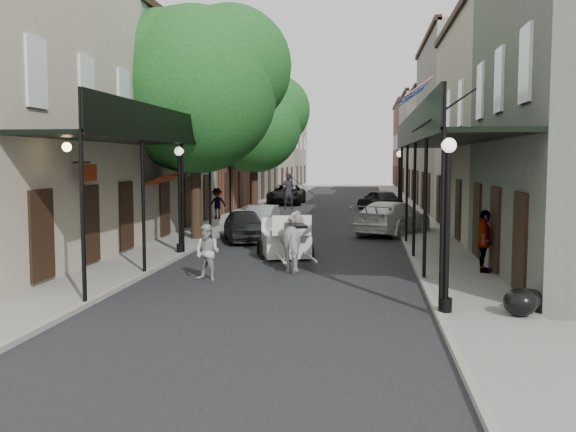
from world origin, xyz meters
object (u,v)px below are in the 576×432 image
(pedestrian_sidewalk_left, at_px, (217,203))
(car_left_mid, at_px, (261,218))
(carriage, at_px, (284,223))
(car_left_near, at_px, (244,225))
(car_right_near, at_px, (393,218))
(pedestrian_walking, at_px, (207,252))
(lamppost_right_far, at_px, (399,185))
(horse, at_px, (296,241))
(tree_near, at_px, (205,83))
(car_right_far, at_px, (379,200))
(lamppost_right_near, at_px, (447,222))
(car_left_far, at_px, (287,194))
(tree_far, at_px, (260,120))
(lamppost_left, at_px, (180,198))
(pedestrian_sidewalk_right, at_px, (484,241))

(pedestrian_sidewalk_left, relative_size, car_left_mid, 0.47)
(carriage, bearing_deg, car_left_mid, 89.82)
(car_left_near, relative_size, car_right_near, 0.75)
(pedestrian_walking, xyz_separation_m, car_right_near, (5.60, 11.93, -0.04))
(lamppost_right_far, distance_m, horse, 14.89)
(tree_near, relative_size, car_right_far, 2.29)
(lamppost_right_near, xyz_separation_m, car_left_near, (-6.70, 12.18, -1.39))
(car_left_far, height_order, car_right_near, car_left_far)
(horse, height_order, car_left_far, horse)
(lamppost_right_near, bearing_deg, tree_near, 124.27)
(lamppost_right_far, relative_size, car_left_mid, 1.03)
(tree_near, bearing_deg, carriage, -45.77)
(horse, bearing_deg, tree_far, -92.63)
(lamppost_right_far, bearing_deg, car_left_mid, -152.02)
(pedestrian_walking, height_order, car_right_near, pedestrian_walking)
(car_left_far, distance_m, car_right_near, 20.30)
(lamppost_left, bearing_deg, car_left_far, 88.92)
(pedestrian_sidewalk_left, bearing_deg, car_left_near, 75.88)
(lamppost_left, bearing_deg, pedestrian_walking, -64.89)
(tree_far, xyz_separation_m, lamppost_right_far, (8.35, -6.18, -3.79))
(horse, height_order, pedestrian_walking, horse)
(lamppost_right_near, bearing_deg, car_left_far, 102.61)
(lamppost_right_near, relative_size, car_left_mid, 1.03)
(horse, bearing_deg, car_right_far, -112.38)
(lamppost_right_near, height_order, pedestrian_sidewalk_right, lamppost_right_near)
(lamppost_left, distance_m, pedestrian_sidewalk_right, 10.36)
(lamppost_left, xyz_separation_m, car_left_mid, (1.50, 8.44, -1.46))
(tree_near, height_order, car_left_mid, tree_near)
(pedestrian_walking, xyz_separation_m, car_left_mid, (-0.60, 12.92, -0.20))
(horse, xyz_separation_m, pedestrian_sidewalk_left, (-6.07, 15.21, 0.08))
(tree_near, bearing_deg, car_left_far, 88.46)
(lamppost_right_far, height_order, car_right_near, lamppost_right_far)
(carriage, bearing_deg, pedestrian_sidewalk_left, 98.07)
(carriage, xyz_separation_m, car_left_mid, (-2.15, 8.11, -0.56))
(tree_near, distance_m, carriage, 7.58)
(carriage, distance_m, pedestrian_walking, 5.07)
(lamppost_left, bearing_deg, pedestrian_sidewalk_left, 97.52)
(tree_near, height_order, carriage, tree_near)
(tree_far, xyz_separation_m, car_left_far, (0.65, 8.25, -5.08))
(carriage, height_order, car_left_near, carriage)
(pedestrian_sidewalk_right, bearing_deg, tree_near, 67.01)
(lamppost_right_far, height_order, car_left_mid, lamppost_right_far)
(tree_far, xyz_separation_m, lamppost_left, (0.15, -18.18, -3.79))
(lamppost_left, bearing_deg, tree_near, 91.34)
(car_left_mid, xyz_separation_m, car_right_far, (5.88, 12.54, 0.12))
(car_left_near, bearing_deg, lamppost_right_far, 32.55)
(tree_far, bearing_deg, pedestrian_sidewalk_left, -106.33)
(lamppost_right_far, height_order, car_left_near, lamppost_right_far)
(lamppost_right_far, distance_m, pedestrian_walking, 17.62)
(tree_far, relative_size, car_right_near, 1.66)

